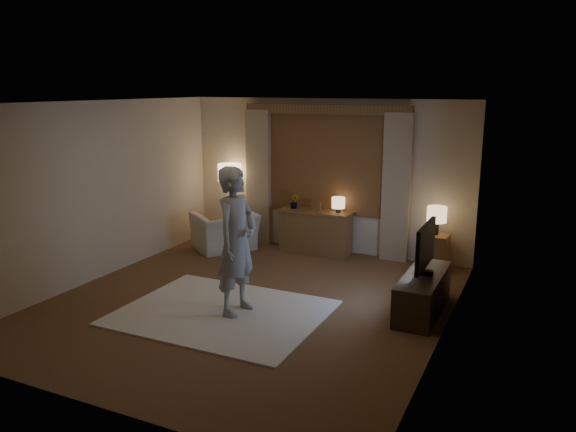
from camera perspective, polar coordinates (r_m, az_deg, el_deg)
The scene contains 13 objects.
room at distance 7.59m, azimuth -2.34°, elevation 1.94°, with size 5.04×5.54×2.64m.
rug at distance 7.23m, azimuth -6.69°, elevation -9.70°, with size 2.50×2.00×0.02m, color beige.
sideboard at distance 9.60m, azimuth 2.83°, elevation -1.71°, with size 1.20×0.40×0.70m, color brown.
picture_frame at distance 9.50m, azimuth 2.86°, elevation 0.92°, with size 0.16×0.02×0.20m, color brown.
plant at distance 9.65m, azimuth 0.67°, elevation 1.42°, with size 0.17×0.13×0.30m, color #999999.
table_lamp_sideboard at distance 9.34m, azimuth 5.13°, elevation 1.28°, with size 0.22×0.22×0.30m.
floor_lamp at distance 10.18m, azimuth -5.95°, elevation 4.00°, with size 0.42×0.42×1.44m.
armchair at distance 9.82m, azimuth -6.42°, elevation -1.58°, with size 1.01×0.88×0.66m, color beige.
side_table at distance 9.03m, azimuth 14.67°, elevation -3.55°, with size 0.40×0.40×0.56m, color brown.
table_lamp_side at distance 8.89m, azimuth 14.88°, elevation 0.09°, with size 0.30×0.30×0.44m.
tv_stand at distance 7.33m, azimuth 13.53°, elevation -7.65°, with size 0.45×1.40×0.50m, color black.
tv at distance 7.14m, azimuth 13.78°, elevation -3.06°, with size 0.22×0.90×0.65m.
person at distance 6.91m, azimuth -5.25°, elevation -2.54°, with size 0.67×0.44×1.84m, color #9D9991.
Camera 1 is at (3.45, -6.09, 2.80)m, focal length 35.00 mm.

